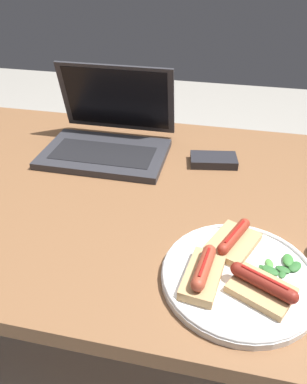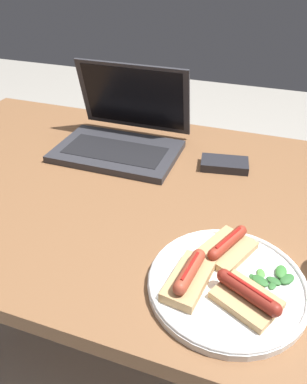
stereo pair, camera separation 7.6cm
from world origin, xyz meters
The scene contains 9 objects.
ground_plane centered at (0.00, 0.00, 0.00)m, with size 6.00×6.00×0.00m, color #9E998E.
desk centered at (0.00, 0.00, 0.65)m, with size 1.38×0.79×0.71m.
laptop centered at (-0.13, 0.18, 0.75)m, with size 0.33×0.26×0.22m.
plate centered at (0.24, -0.23, 0.72)m, with size 0.27×0.27×0.02m.
sausage_toast_left centered at (0.18, -0.25, 0.74)m, with size 0.07×0.12×0.04m.
sausage_toast_middle centered at (0.27, -0.26, 0.74)m, with size 0.12×0.11×0.04m.
sausage_toast_right centered at (0.22, -0.16, 0.74)m, with size 0.11×0.12×0.04m.
salad_pile centered at (0.31, -0.20, 0.73)m, with size 0.08×0.06×0.01m.
external_drive centered at (0.16, 0.16, 0.72)m, with size 0.13×0.09×0.02m.
Camera 1 is at (0.19, -0.70, 1.20)m, focal length 35.00 mm.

